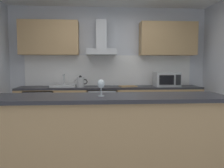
# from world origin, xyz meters

# --- Properties ---
(ground) EXTENTS (5.28, 4.88, 0.02)m
(ground) POSITION_xyz_m (0.00, 0.00, -0.01)
(ground) COLOR gray
(wall_back) EXTENTS (5.28, 0.12, 2.60)m
(wall_back) POSITION_xyz_m (0.00, 2.00, 1.30)
(wall_back) COLOR silver
(wall_back) RESTS_ON ground
(backsplash_tile) EXTENTS (3.64, 0.02, 0.66)m
(backsplash_tile) POSITION_xyz_m (0.00, 1.93, 1.23)
(backsplash_tile) COLOR white
(counter_back) EXTENTS (3.77, 0.60, 0.90)m
(counter_back) POSITION_xyz_m (0.00, 1.62, 0.45)
(counter_back) COLOR tan
(counter_back) RESTS_ON ground
(counter_island) EXTENTS (2.54, 0.64, 1.02)m
(counter_island) POSITION_xyz_m (-0.14, -0.69, 0.51)
(counter_island) COLOR tan
(counter_island) RESTS_ON ground
(upper_cabinets) EXTENTS (3.72, 0.32, 0.70)m
(upper_cabinets) POSITION_xyz_m (-0.00, 1.77, 1.91)
(upper_cabinets) COLOR tan
(oven) EXTENTS (0.60, 0.62, 0.80)m
(oven) POSITION_xyz_m (-0.18, 1.59, 0.46)
(oven) COLOR slate
(oven) RESTS_ON ground
(refrigerator) EXTENTS (0.58, 0.60, 0.85)m
(refrigerator) POSITION_xyz_m (-1.41, 1.59, 0.43)
(refrigerator) COLOR white
(refrigerator) RESTS_ON ground
(microwave) EXTENTS (0.50, 0.38, 0.30)m
(microwave) POSITION_xyz_m (1.19, 1.57, 1.05)
(microwave) COLOR #B7BABC
(microwave) RESTS_ON counter_back
(sink) EXTENTS (0.50, 0.40, 0.26)m
(sink) POSITION_xyz_m (-0.96, 1.61, 0.93)
(sink) COLOR silver
(sink) RESTS_ON counter_back
(kettle) EXTENTS (0.29, 0.15, 0.24)m
(kettle) POSITION_xyz_m (-0.61, 1.56, 1.01)
(kettle) COLOR #B7BABC
(kettle) RESTS_ON counter_back
(range_hood) EXTENTS (0.62, 0.45, 0.72)m
(range_hood) POSITION_xyz_m (-0.18, 1.72, 1.79)
(range_hood) COLOR #B7BABC
(wine_glass) EXTENTS (0.08, 0.08, 0.18)m
(wine_glass) POSITION_xyz_m (-0.24, -0.71, 1.14)
(wine_glass) COLOR silver
(wine_glass) RESTS_ON counter_island
(chopping_board) EXTENTS (0.38, 0.29, 0.02)m
(chopping_board) POSITION_xyz_m (0.37, 1.57, 0.91)
(chopping_board) COLOR tan
(chopping_board) RESTS_ON counter_back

